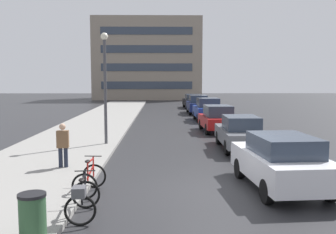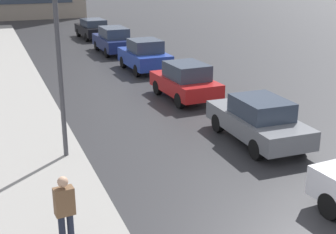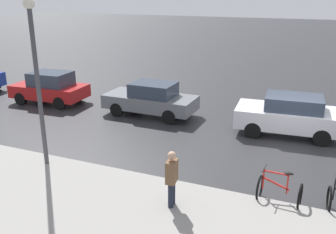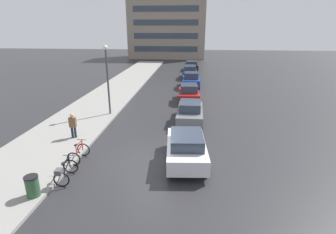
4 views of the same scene
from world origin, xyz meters
name	(u,v)px [view 1 (image 1 of 4)]	position (x,y,z in m)	size (l,w,h in m)	color
ground_plane	(214,192)	(0.00, 0.00, 0.00)	(140.00, 140.00, 0.00)	#28282B
sidewalk_kerb	(80,136)	(-6.00, 10.00, 0.07)	(4.80, 60.00, 0.14)	gray
bicycle_nearest	(82,198)	(-3.32, -2.05, 0.49)	(0.80, 1.47, 0.99)	black
bicycle_second	(90,179)	(-3.53, -0.09, 0.40)	(0.78, 1.16, 1.00)	black
car_white	(281,161)	(1.98, 0.25, 0.82)	(2.20, 4.18, 1.60)	silver
car_grey	(240,133)	(2.08, 6.35, 0.76)	(1.85, 4.23, 1.53)	slate
car_red	(218,119)	(1.87, 11.94, 0.80)	(2.01, 3.82, 1.61)	#AD1919
car_blue	(208,110)	(2.00, 17.87, 0.85)	(2.00, 3.89, 1.74)	navy
car_navy	(198,104)	(1.79, 23.61, 0.85)	(1.86, 4.41, 1.69)	navy
car_black	(193,101)	(1.93, 30.20, 0.77)	(2.13, 4.27, 1.49)	black
pedestrian	(63,144)	(-4.93, 2.46, 0.94)	(0.42, 0.28, 1.67)	#1E2333
streetlamp	(105,77)	(-4.14, 7.20, 3.26)	(0.34, 0.34, 5.32)	#424247
trash_bin	(33,219)	(-4.00, -3.34, 0.51)	(0.54, 0.54, 1.02)	#2D5133
building_facade_main	(148,60)	(-3.66, 48.29, 6.11)	(16.17, 7.90, 12.22)	gray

